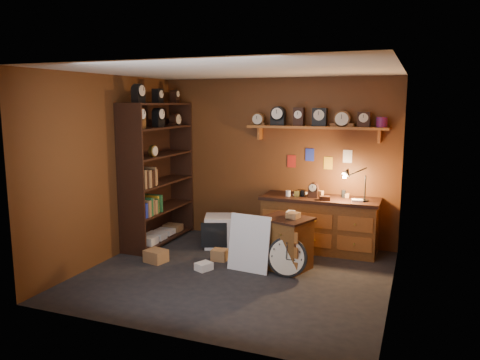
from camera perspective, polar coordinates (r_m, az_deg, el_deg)
name	(u,v)px	position (r m, az deg, el deg)	size (l,w,h in m)	color
floor	(235,275)	(6.46, -0.56, -11.47)	(4.00, 4.00, 0.00)	black
room_shell	(241,147)	(6.14, 0.18, 3.99)	(4.02, 3.62, 2.71)	#5A3115
shelving_unit	(156,167)	(7.79, -10.19, 1.54)	(0.47, 1.60, 2.58)	black
workbench	(320,221)	(7.44, 9.67, -4.93)	(1.81, 0.66, 1.36)	brown
low_cabinet	(286,241)	(6.60, 5.62, -7.38)	(0.78, 0.72, 0.82)	brown
big_round_clock	(287,257)	(6.36, 5.79, -9.32)	(0.54, 0.17, 0.54)	black
white_panel	(249,270)	(6.62, 1.09, -10.94)	(0.60, 0.03, 0.80)	silver
mini_fridge	(220,231)	(7.60, -2.43, -6.25)	(0.62, 0.64, 0.50)	silver
floor_box_a	(156,256)	(7.02, -10.21, -9.10)	(0.29, 0.25, 0.18)	#986C42
floor_box_b	(204,266)	(6.63, -4.44, -10.45)	(0.18, 0.21, 0.11)	white
floor_box_c	(220,255)	(6.99, -2.50, -9.10)	(0.22, 0.18, 0.17)	#986C42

